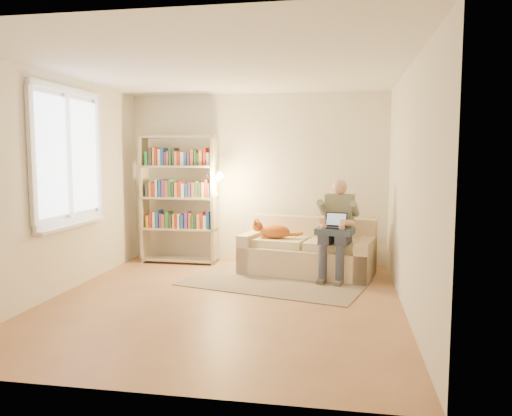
% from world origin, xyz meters
% --- Properties ---
extents(floor, '(4.50, 4.50, 0.00)m').
position_xyz_m(floor, '(0.00, 0.00, 0.00)').
color(floor, '#986745').
rests_on(floor, ground).
extents(ceiling, '(4.00, 4.50, 0.02)m').
position_xyz_m(ceiling, '(0.00, 0.00, 2.60)').
color(ceiling, white).
rests_on(ceiling, wall_back).
extents(wall_left, '(0.02, 4.50, 2.60)m').
position_xyz_m(wall_left, '(-2.00, 0.00, 1.30)').
color(wall_left, silver).
rests_on(wall_left, floor).
extents(wall_right, '(0.02, 4.50, 2.60)m').
position_xyz_m(wall_right, '(2.00, 0.00, 1.30)').
color(wall_right, silver).
rests_on(wall_right, floor).
extents(wall_back, '(4.00, 0.02, 2.60)m').
position_xyz_m(wall_back, '(0.00, 2.25, 1.30)').
color(wall_back, silver).
rests_on(wall_back, floor).
extents(wall_front, '(4.00, 0.02, 2.60)m').
position_xyz_m(wall_front, '(0.00, -2.25, 1.30)').
color(wall_front, silver).
rests_on(wall_front, floor).
extents(window, '(0.12, 1.52, 1.69)m').
position_xyz_m(window, '(-1.95, 0.20, 1.38)').
color(window, white).
rests_on(window, wall_left).
extents(sofa, '(1.95, 1.18, 0.77)m').
position_xyz_m(sofa, '(0.85, 1.55, 0.28)').
color(sofa, beige).
rests_on(sofa, floor).
extents(person, '(0.48, 0.65, 1.34)m').
position_xyz_m(person, '(1.26, 1.31, 0.75)').
color(person, gray).
rests_on(person, sofa).
extents(cat, '(0.67, 0.31, 0.24)m').
position_xyz_m(cat, '(0.39, 1.53, 0.60)').
color(cat, orange).
rests_on(cat, sofa).
extents(blanket, '(0.54, 0.47, 0.08)m').
position_xyz_m(blanket, '(1.20, 1.20, 0.67)').
color(blanket, '#2D3B4F').
rests_on(blanket, person).
extents(laptop, '(0.33, 0.31, 0.23)m').
position_xyz_m(laptop, '(1.20, 1.21, 0.76)').
color(laptop, black).
rests_on(laptop, blanket).
extents(bookshelf, '(1.30, 0.37, 1.97)m').
position_xyz_m(bookshelf, '(-1.15, 1.90, 1.09)').
color(bookshelf, '#B8AA8B').
rests_on(bookshelf, floor).
extents(rug, '(2.57, 1.91, 0.01)m').
position_xyz_m(rug, '(0.47, 0.94, 0.01)').
color(rug, '#816F5E').
rests_on(rug, floor).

